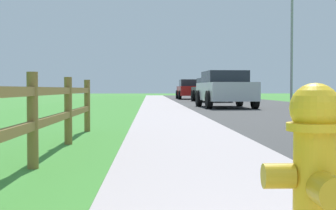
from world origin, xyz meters
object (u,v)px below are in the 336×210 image
at_px(parked_car_black, 211,90).
at_px(parked_car_red, 190,89).
at_px(fire_hydrant, 316,173).
at_px(street_lamp, 294,36).
at_px(parked_suv_silver, 225,89).

height_order(parked_car_black, parked_car_red, parked_car_red).
xyz_separation_m(fire_hydrant, parked_car_black, (3.10, 28.27, 0.31)).
bearing_deg(fire_hydrant, street_lamp, 73.81).
bearing_deg(parked_car_black, fire_hydrant, -96.26).
relative_size(fire_hydrant, parked_car_red, 0.17).
relative_size(parked_suv_silver, parked_car_black, 1.03).
height_order(parked_suv_silver, parked_car_black, parked_suv_silver).
bearing_deg(fire_hydrant, parked_car_red, 86.18).
height_order(parked_suv_silver, street_lamp, street_lamp).
xyz_separation_m(fire_hydrant, parked_suv_silver, (2.51, 18.92, 0.38)).
relative_size(fire_hydrant, parked_car_black, 0.19).
bearing_deg(fire_hydrant, parked_suv_silver, 82.44).
xyz_separation_m(fire_hydrant, parked_car_red, (2.42, 36.29, 0.33)).
distance_m(parked_car_black, parked_car_red, 8.05).
xyz_separation_m(fire_hydrant, street_lamp, (7.39, 25.45, 3.33)).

